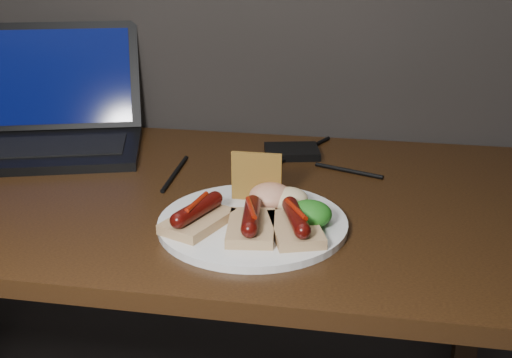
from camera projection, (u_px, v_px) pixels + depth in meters
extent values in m
cube|color=#37210D|center=(151.00, 194.00, 1.18)|extent=(1.40, 0.70, 0.03)
cube|color=#37210D|center=(470.00, 312.00, 1.49)|extent=(0.05, 0.05, 0.72)
cube|color=black|center=(43.00, 151.00, 1.33)|extent=(0.45, 0.34, 0.02)
cube|color=black|center=(42.00, 146.00, 1.33)|extent=(0.36, 0.22, 0.00)
cube|color=black|center=(50.00, 76.00, 1.44)|extent=(0.40, 0.20, 0.23)
cube|color=#090641|center=(50.00, 76.00, 1.44)|extent=(0.36, 0.17, 0.20)
cube|color=black|center=(292.00, 152.00, 1.33)|extent=(0.13, 0.11, 0.02)
cylinder|color=black|center=(175.00, 173.00, 1.23)|extent=(0.01, 0.18, 0.01)
cylinder|color=black|center=(302.00, 151.00, 1.35)|extent=(0.10, 0.20, 0.01)
cylinder|color=black|center=(349.00, 171.00, 1.24)|extent=(0.13, 0.06, 0.01)
cylinder|color=silver|center=(253.00, 223.00, 1.02)|extent=(0.32, 0.32, 0.01)
cube|color=tan|center=(198.00, 221.00, 0.99)|extent=(0.11, 0.13, 0.02)
cylinder|color=#4E0B05|center=(197.00, 209.00, 0.99)|extent=(0.06, 0.10, 0.02)
sphere|color=#4E0B05|center=(178.00, 221.00, 0.95)|extent=(0.03, 0.02, 0.02)
sphere|color=#4E0B05|center=(215.00, 199.00, 1.02)|extent=(0.03, 0.02, 0.02)
cylinder|color=maroon|center=(197.00, 202.00, 0.98)|extent=(0.02, 0.07, 0.01)
cube|color=tan|center=(251.00, 228.00, 0.97)|extent=(0.08, 0.12, 0.02)
cylinder|color=#4E0B05|center=(251.00, 215.00, 0.97)|extent=(0.04, 0.10, 0.02)
sphere|color=#4E0B05|center=(249.00, 229.00, 0.92)|extent=(0.03, 0.02, 0.02)
sphere|color=#4E0B05|center=(253.00, 203.00, 1.01)|extent=(0.03, 0.02, 0.02)
cylinder|color=maroon|center=(251.00, 208.00, 0.96)|extent=(0.03, 0.07, 0.01)
cube|color=tan|center=(296.00, 229.00, 0.97)|extent=(0.10, 0.13, 0.02)
cylinder|color=#4E0B05|center=(296.00, 217.00, 0.96)|extent=(0.05, 0.10, 0.02)
sphere|color=#4E0B05|center=(303.00, 231.00, 0.92)|extent=(0.03, 0.02, 0.02)
sphere|color=#4E0B05|center=(290.00, 204.00, 1.00)|extent=(0.03, 0.02, 0.02)
cylinder|color=maroon|center=(296.00, 209.00, 0.96)|extent=(0.04, 0.06, 0.01)
cube|color=#AD7B2F|center=(257.00, 177.00, 1.08)|extent=(0.09, 0.01, 0.08)
ellipsoid|color=#136213|center=(310.00, 214.00, 0.99)|extent=(0.07, 0.07, 0.04)
ellipsoid|color=#A91510|center=(271.00, 196.00, 1.06)|extent=(0.07, 0.07, 0.04)
ellipsoid|color=white|center=(289.00, 199.00, 1.05)|extent=(0.06, 0.06, 0.04)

